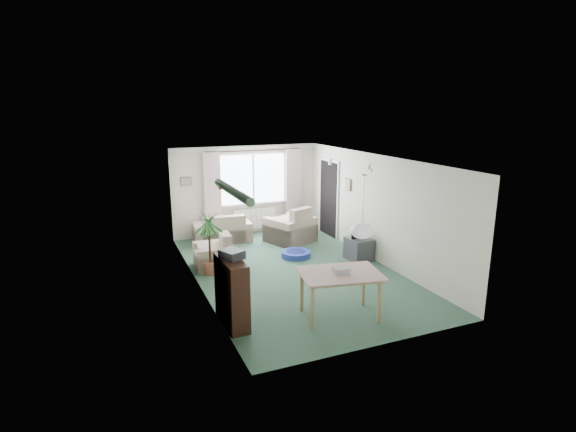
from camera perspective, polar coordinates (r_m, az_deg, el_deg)
name	(u,v)px	position (r m, az deg, el deg)	size (l,w,h in m)	color
ground	(293,272)	(9.60, 0.70, -7.07)	(6.50, 6.50, 0.00)	#33553F
window	(253,179)	(12.22, -4.47, 4.73)	(1.80, 0.03, 1.30)	white
curtain_rod	(253,150)	(12.04, -4.41, 8.29)	(2.60, 0.03, 0.03)	black
curtain_left	(212,191)	(11.85, -9.58, 3.17)	(0.45, 0.08, 2.00)	beige
curtain_right	(293,185)	(12.57, 0.69, 3.96)	(0.45, 0.08, 2.00)	beige
radiator	(254,219)	(12.40, -4.31, -0.32)	(1.20, 0.10, 0.55)	white
doorway	(329,199)	(12.06, 5.22, 2.18)	(0.03, 0.95, 2.00)	black
pendant_lamp	(362,231)	(7.29, 9.39, -1.86)	(0.36, 0.36, 0.36)	white
tinsel_garland	(233,191)	(6.26, -7.04, 3.14)	(1.60, 1.60, 0.12)	#196626
bauble_cluster_a	(330,160)	(10.42, 5.37, 7.13)	(0.20, 0.20, 0.20)	silver
bauble_cluster_b	(370,165)	(9.54, 10.37, 6.34)	(0.20, 0.20, 0.20)	silver
wall_picture_back	(186,181)	(11.78, -12.83, 4.33)	(0.28, 0.03, 0.22)	brown
wall_picture_right	(348,185)	(11.10, 7.67, 3.99)	(0.03, 0.24, 0.30)	brown
sofa	(222,228)	(11.73, -8.36, -1.46)	(1.45, 0.77, 0.73)	beige
armchair_corner	(290,224)	(11.54, 0.28, -1.00)	(1.05, 1.00, 0.94)	beige
armchair_left	(213,251)	(9.89, -9.53, -4.40)	(0.82, 0.77, 0.73)	tan
coffee_table	(230,232)	(11.82, -7.33, -2.01)	(0.99, 0.55, 0.44)	black
photo_frame	(235,221)	(11.73, -6.78, -0.59)	(0.12, 0.02, 0.16)	brown
bookshelf	(232,292)	(7.27, -7.16, -9.59)	(0.30, 0.90, 1.11)	black
hifi_box	(232,254)	(7.08, -7.14, -4.85)	(0.28, 0.35, 0.14)	#323237
houseplant	(210,242)	(9.39, -9.94, -3.28)	(0.60, 0.60, 1.39)	#1F5C31
dining_table	(339,295)	(7.59, 6.56, -9.97)	(1.21, 0.81, 0.76)	#A97F5B
gift_box	(341,271)	(7.40, 6.76, -6.94)	(0.25, 0.18, 0.12)	#B3B2BD
tv_cube	(359,249)	(10.41, 8.99, -4.12)	(0.50, 0.55, 0.50)	#37373C
pet_bed	(296,254)	(10.48, 1.01, -4.86)	(0.68, 0.68, 0.14)	navy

